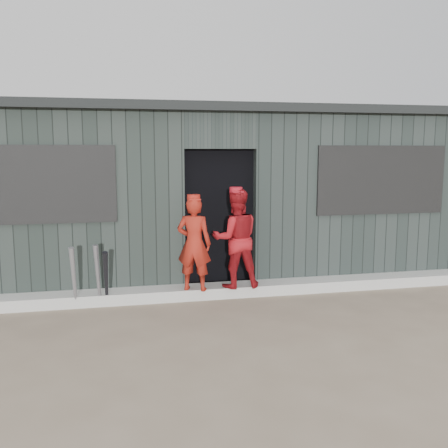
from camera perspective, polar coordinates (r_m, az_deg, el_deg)
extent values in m
plane|color=#71604E|center=(5.26, 4.23, -13.71)|extent=(80.00, 80.00, 0.00)
cube|color=#A6A6A1|center=(6.91, -0.04, -7.58)|extent=(8.00, 0.36, 0.15)
cone|color=gray|center=(6.49, -16.79, -5.95)|extent=(0.09, 0.25, 0.82)
cone|color=gray|center=(6.50, -14.21, -5.81)|extent=(0.11, 0.20, 0.83)
cone|color=black|center=(6.48, -13.32, -6.13)|extent=(0.07, 0.32, 0.76)
imported|color=maroon|center=(6.53, -3.44, -2.28)|extent=(0.53, 0.44, 1.24)
imported|color=maroon|center=(6.66, 1.35, -1.67)|extent=(0.65, 0.52, 1.33)
imported|color=silver|center=(7.48, 2.28, -2.25)|extent=(0.68, 0.57, 1.19)
cube|color=black|center=(8.33, -2.46, 3.04)|extent=(7.60, 2.70, 2.20)
cube|color=#28302C|center=(6.87, -19.24, 1.84)|extent=(3.50, 0.20, 2.50)
cube|color=#29302E|center=(7.72, 16.08, 2.67)|extent=(3.50, 0.20, 2.50)
cube|color=#2A312F|center=(6.92, -0.53, 10.65)|extent=(1.00, 0.20, 0.50)
cube|color=#2B3331|center=(9.76, 20.78, 3.59)|extent=(0.20, 3.00, 2.50)
cube|color=#252C2A|center=(9.70, -3.85, 4.09)|extent=(8.00, 0.20, 2.50)
cube|color=black|center=(8.31, -2.52, 12.41)|extent=(8.30, 3.30, 0.12)
cube|color=black|center=(6.75, -20.76, 4.22)|extent=(2.00, 0.04, 1.00)
cube|color=black|center=(7.67, 17.58, 4.81)|extent=(2.00, 0.04, 1.00)
cube|color=black|center=(7.38, -3.67, 3.51)|extent=(0.21, 0.21, 0.88)
cube|color=black|center=(7.42, 0.40, 3.16)|extent=(0.21, 0.17, 0.87)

